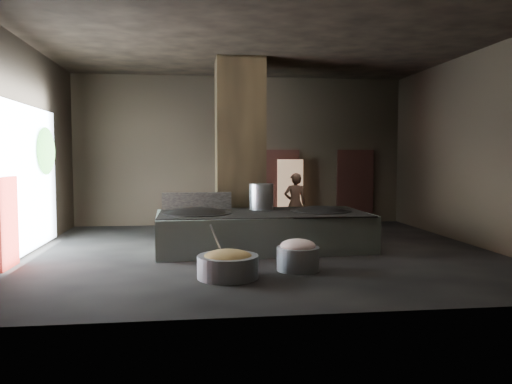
{
  "coord_description": "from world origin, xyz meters",
  "views": [
    {
      "loc": [
        -1.49,
        -10.76,
        2.06
      ],
      "look_at": [
        -0.03,
        0.71,
        1.25
      ],
      "focal_mm": 35.0,
      "sensor_mm": 36.0,
      "label": 1
    }
  ],
  "objects": [
    {
      "name": "meat_fill",
      "position": [
        0.4,
        -1.96,
        0.45
      ],
      "size": [
        0.64,
        0.64,
        0.25
      ],
      "primitive_type": "ellipsoid",
      "color": "tan",
      "rests_on": "meat_basin"
    },
    {
      "name": "doorway_far",
      "position": [
        3.6,
        4.45,
        1.1
      ],
      "size": [
        1.18,
        0.08,
        2.38
      ],
      "primitive_type": "cube",
      "color": "black",
      "rests_on": "ground"
    },
    {
      "name": "back_wall",
      "position": [
        0.0,
        4.55,
        2.25
      ],
      "size": [
        10.0,
        0.1,
        4.5
      ],
      "primitive_type": "cube",
      "color": "black",
      "rests_on": "ground"
    },
    {
      "name": "hearth_platform",
      "position": [
        0.05,
        0.26,
        0.41
      ],
      "size": [
        4.77,
        2.44,
        0.81
      ],
      "primitive_type": "cube",
      "rotation": [
        0.0,
        0.0,
        0.04
      ],
      "color": "#B5C9B5",
      "rests_on": "ground"
    },
    {
      "name": "tree_silhouette",
      "position": [
        -4.85,
        1.3,
        2.2
      ],
      "size": [
        0.28,
        1.1,
        1.1
      ],
      "primitive_type": "ellipsoid",
      "color": "#194714",
      "rests_on": "left_opening"
    },
    {
      "name": "cook",
      "position": [
        1.22,
        2.28,
        0.82
      ],
      "size": [
        0.6,
        0.39,
        1.64
      ],
      "primitive_type": "imported",
      "rotation": [
        0.0,
        0.0,
        3.15
      ],
      "color": "#97654D",
      "rests_on": "ground"
    },
    {
      "name": "splash_guard",
      "position": [
        -1.4,
        1.01,
        1.03
      ],
      "size": [
        1.63,
        0.13,
        0.41
      ],
      "primitive_type": "cube",
      "rotation": [
        0.0,
        0.0,
        0.04
      ],
      "color": "black",
      "rests_on": "hearth_platform"
    },
    {
      "name": "stock_pot",
      "position": [
        0.1,
        0.81,
        1.13
      ],
      "size": [
        0.57,
        0.57,
        0.61
      ],
      "primitive_type": "cylinder",
      "color": "#AAACB2",
      "rests_on": "hearth_platform"
    },
    {
      "name": "doorway_far_glow",
      "position": [
        3.56,
        4.66,
        1.05
      ],
      "size": [
        0.86,
        0.04,
        2.03
      ],
      "primitive_type": "cube",
      "color": "#8C6647",
      "rests_on": "ground"
    },
    {
      "name": "wok_right",
      "position": [
        1.4,
        0.31,
        0.75
      ],
      "size": [
        1.37,
        1.37,
        0.39
      ],
      "primitive_type": "ellipsoid",
      "color": "black",
      "rests_on": "hearth_platform"
    },
    {
      "name": "veg_basin",
      "position": [
        -0.91,
        -2.36,
        0.19
      ],
      "size": [
        1.36,
        1.36,
        0.39
      ],
      "primitive_type": "cylinder",
      "rotation": [
        0.0,
        0.0,
        -0.39
      ],
      "color": "gray",
      "rests_on": "ground"
    },
    {
      "name": "meat_basin",
      "position": [
        0.4,
        -1.96,
        0.21
      ],
      "size": [
        0.93,
        0.93,
        0.43
      ],
      "primitive_type": "cylinder",
      "rotation": [
        0.0,
        0.0,
        0.23
      ],
      "color": "gray",
      "rests_on": "ground"
    },
    {
      "name": "veg_fill",
      "position": [
        -0.91,
        -2.36,
        0.35
      ],
      "size": [
        0.86,
        0.86,
        0.26
      ],
      "primitive_type": "ellipsoid",
      "color": "olive",
      "rests_on": "veg_basin"
    },
    {
      "name": "ladle",
      "position": [
        -1.06,
        -2.21,
        0.55
      ],
      "size": [
        0.32,
        0.31,
        0.74
      ],
      "primitive_type": "cylinder",
      "rotation": [
        0.49,
        0.0,
        -0.82
      ],
      "color": "#AAACB2",
      "rests_on": "veg_basin"
    },
    {
      "name": "front_wall",
      "position": [
        0.0,
        -4.55,
        2.25
      ],
      "size": [
        10.0,
        0.1,
        4.5
      ],
      "primitive_type": "cube",
      "color": "black",
      "rests_on": "ground"
    },
    {
      "name": "ceiling",
      "position": [
        0.0,
        0.0,
        4.55
      ],
      "size": [
        10.0,
        9.0,
        0.1
      ],
      "primitive_type": "cube",
      "color": "black",
      "rests_on": "back_wall"
    },
    {
      "name": "left_opening",
      "position": [
        -4.95,
        0.2,
        1.6
      ],
      "size": [
        0.04,
        4.2,
        3.1
      ],
      "primitive_type": "cube",
      "color": "white",
      "rests_on": "ground"
    },
    {
      "name": "left_wall",
      "position": [
        -5.05,
        0.0,
        2.25
      ],
      "size": [
        0.1,
        9.0,
        4.5
      ],
      "primitive_type": "cube",
      "color": "black",
      "rests_on": "ground"
    },
    {
      "name": "pillar",
      "position": [
        -0.3,
        1.9,
        2.25
      ],
      "size": [
        1.2,
        1.2,
        4.5
      ],
      "primitive_type": "cube",
      "color": "black",
      "rests_on": "ground"
    },
    {
      "name": "platform_cap",
      "position": [
        0.05,
        0.26,
        0.82
      ],
      "size": [
        4.57,
        2.19,
        0.03
      ],
      "primitive_type": "cube",
      "color": "black",
      "rests_on": "hearth_platform"
    },
    {
      "name": "pavilion_sliver",
      "position": [
        -4.88,
        -1.1,
        0.85
      ],
      "size": [
        0.05,
        0.9,
        1.7
      ],
      "primitive_type": "cube",
      "color": "maroon",
      "rests_on": "ground"
    },
    {
      "name": "doorway_near_glow",
      "position": [
        1.46,
        4.19,
        1.05
      ],
      "size": [
        0.8,
        0.04,
        1.88
      ],
      "primitive_type": "cube",
      "color": "#8C6647",
      "rests_on": "ground"
    },
    {
      "name": "wok_right_rim",
      "position": [
        1.4,
        0.31,
        0.82
      ],
      "size": [
        1.4,
        1.4,
        0.05
      ],
      "primitive_type": "cylinder",
      "color": "black",
      "rests_on": "hearth_platform"
    },
    {
      "name": "doorway_near",
      "position": [
        1.2,
        4.45,
        1.1
      ],
      "size": [
        1.18,
        0.08,
        2.38
      ],
      "primitive_type": "cube",
      "color": "black",
      "rests_on": "ground"
    },
    {
      "name": "floor",
      "position": [
        0.0,
        0.0,
        -0.05
      ],
      "size": [
        10.0,
        9.0,
        0.1
      ],
      "primitive_type": "cube",
      "color": "black",
      "rests_on": "ground"
    },
    {
      "name": "wok_left_rim",
      "position": [
        -1.4,
        0.21,
        0.82
      ],
      "size": [
        1.5,
        1.5,
        0.05
      ],
      "primitive_type": "cylinder",
      "color": "black",
      "rests_on": "hearth_platform"
    },
    {
      "name": "right_wall",
      "position": [
        5.05,
        0.0,
        2.25
      ],
      "size": [
        0.1,
        9.0,
        4.5
      ],
      "primitive_type": "cube",
      "color": "black",
      "rests_on": "ground"
    },
    {
      "name": "wok_left",
      "position": [
        -1.4,
        0.21,
        0.75
      ],
      "size": [
        1.47,
        1.47,
        0.41
      ],
      "primitive_type": "ellipsoid",
      "color": "black",
      "rests_on": "hearth_platform"
    }
  ]
}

